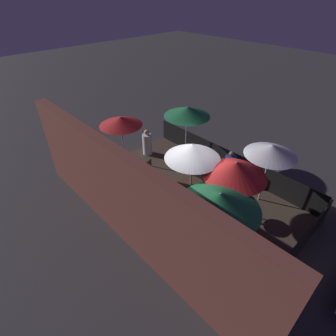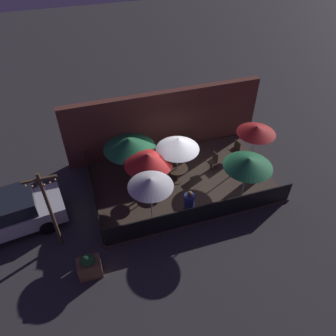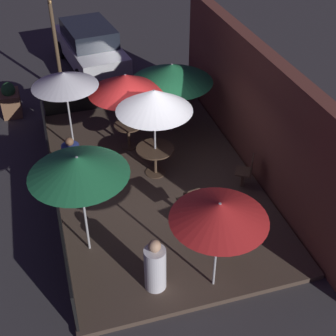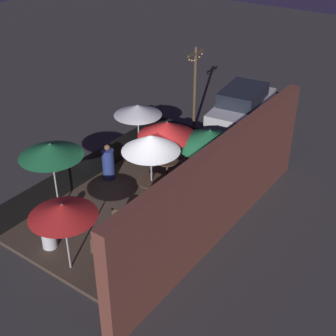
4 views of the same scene
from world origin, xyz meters
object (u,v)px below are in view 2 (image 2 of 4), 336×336
patio_umbrella_4 (150,183)px  light_post (49,207)px  patio_chair_2 (235,149)px  dining_table_0 (150,184)px  patio_umbrella_5 (129,144)px  patio_chair_0 (186,142)px  patio_umbrella_0 (148,159)px  patio_umbrella_2 (248,162)px  patio_chair_1 (213,161)px  patron_0 (258,169)px  patio_umbrella_1 (178,144)px  parked_car_0 (5,215)px  planter_box (89,266)px  patio_umbrella_3 (257,130)px  patron_1 (189,205)px  dining_table_1 (177,171)px

patio_umbrella_4 → light_post: 3.62m
patio_chair_2 → dining_table_0: bearing=0.9°
patio_umbrella_5 → patio_chair_0: 3.48m
patio_umbrella_0 → patio_chair_2: (4.64, 1.12, -1.45)m
patio_umbrella_5 → dining_table_0: bearing=-71.1°
patio_umbrella_2 → patio_chair_1: 2.91m
patio_umbrella_5 → patron_0: patio_umbrella_5 is taller
patio_umbrella_1 → patio_umbrella_5: patio_umbrella_1 is taller
patio_umbrella_0 → parked_car_0: bearing=-178.6°
dining_table_0 → planter_box: bearing=-134.4°
patio_chair_1 → parked_car_0: (-9.06, -0.81, 0.24)m
patio_umbrella_2 → light_post: 7.51m
parked_car_0 → patio_chair_0: bearing=9.3°
patio_umbrella_2 → patio_umbrella_5: bearing=142.9°
patio_chair_2 → planter_box: size_ratio=0.86×
patio_umbrella_1 → patio_umbrella_4: patio_umbrella_1 is taller
patio_umbrella_3 → light_post: size_ratio=0.58×
patio_chair_2 → patio_umbrella_2: bearing=56.2°
patio_umbrella_0 → light_post: (-3.93, -1.43, -0.03)m
patio_umbrella_3 → planter_box: size_ratio=1.96×
patron_0 → light_post: light_post is taller
patio_umbrella_1 → patron_1: (-0.20, -2.06, -1.54)m
planter_box → patio_chair_2: bearing=28.8°
patio_chair_0 → patio_chair_1: patio_chair_0 is taller
planter_box → patio_umbrella_0: bearing=45.6°
patio_umbrella_4 → patio_umbrella_3: bearing=20.2°
patio_umbrella_5 → dining_table_0: 1.95m
patio_umbrella_3 → planter_box: (-8.25, -3.63, -1.56)m
patio_umbrella_2 → dining_table_0: (-3.57, 1.67, -1.64)m
patio_umbrella_2 → parked_car_0: 9.60m
patio_umbrella_4 → parked_car_0: bearing=166.0°
dining_table_0 → patio_umbrella_0: bearing=0.0°
patio_umbrella_5 → parked_car_0: bearing=-164.0°
dining_table_0 → patron_0: size_ratio=0.63×
patio_chair_1 → parked_car_0: bearing=-3.2°
patron_0 → parked_car_0: bearing=-98.5°
patio_chair_1 → dining_table_0: bearing=3.1°
patio_umbrella_0 → patron_1: patio_umbrella_0 is taller
patio_umbrella_4 → dining_table_0: bearing=78.0°
patio_umbrella_0 → dining_table_0: size_ratio=2.84×
patio_chair_2 → patron_1: bearing=26.2°
patio_umbrella_2 → patio_umbrella_1: bearing=136.6°
patio_umbrella_3 → parked_car_0: (-11.01, -0.67, -1.19)m
patio_umbrella_0 → dining_table_1: size_ratio=2.29×
dining_table_0 → patron_1: size_ratio=0.58×
patio_umbrella_0 → patio_umbrella_4: 1.55m
patron_0 → patio_umbrella_1: bearing=-111.3°
dining_table_0 → patron_1: patron_1 is taller
patio_chair_0 → parked_car_0: parked_car_0 is taller
patio_umbrella_1 → parked_car_0: bearing=-175.8°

